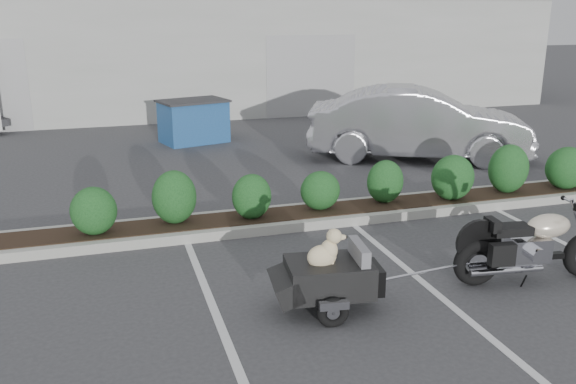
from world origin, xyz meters
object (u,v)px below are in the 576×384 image
object	(u,v)px
pet_trailer	(328,276)
dumpster	(194,121)
motorcycle	(534,245)
sedan	(418,124)

from	to	relation	value
pet_trailer	dumpster	size ratio (longest dim) A/B	0.89
pet_trailer	dumpster	xyz separation A→B (m)	(-0.05, 9.87, 0.14)
motorcycle	pet_trailer	size ratio (longest dim) A/B	1.24
motorcycle	sedan	bearing A→B (deg)	80.77
pet_trailer	dumpster	bearing A→B (deg)	97.20
motorcycle	pet_trailer	world-z (taller)	motorcycle
pet_trailer	motorcycle	bearing A→B (deg)	6.41
motorcycle	dumpster	distance (m)	10.29
motorcycle	dumpster	xyz separation A→B (m)	(-2.83, 9.90, 0.07)
motorcycle	pet_trailer	bearing A→B (deg)	-173.59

